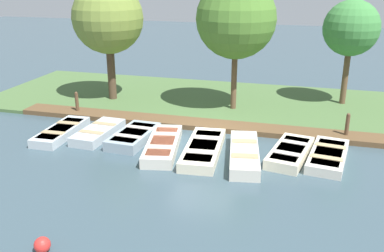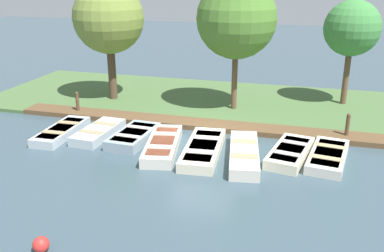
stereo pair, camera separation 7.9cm
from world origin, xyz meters
name	(u,v)px [view 2 (the right image)]	position (x,y,z in m)	size (l,w,h in m)	color
ground_plane	(203,141)	(0.00, 0.00, 0.00)	(80.00, 80.00, 0.00)	#384C56
shore_bank	(227,103)	(-5.00, 0.00, 0.08)	(8.00, 24.00, 0.15)	#476638
dock_walkway	(212,125)	(-1.54, 0.00, 0.11)	(1.11, 17.55, 0.21)	brown
rowboat_0	(61,131)	(0.96, -5.59, 0.18)	(3.06, 1.10, 0.36)	#B2BCC1
rowboat_1	(99,132)	(0.66, -4.11, 0.19)	(2.73, 1.20, 0.39)	#B2BCC1
rowboat_2	(134,136)	(0.75, -2.56, 0.21)	(2.68, 1.37, 0.41)	#8C9EA8
rowboat_3	(163,145)	(1.29, -1.18, 0.20)	(3.55, 1.70, 0.41)	beige
rowboat_4	(203,149)	(1.21, 0.33, 0.19)	(3.63, 1.48, 0.38)	beige
rowboat_5	(244,154)	(1.32, 1.83, 0.22)	(3.62, 1.54, 0.44)	beige
rowboat_6	(290,153)	(0.72, 3.37, 0.19)	(3.01, 1.64, 0.39)	beige
rowboat_7	(328,156)	(0.63, 4.66, 0.17)	(3.08, 1.56, 0.35)	beige
mooring_post_near	(78,103)	(-1.59, -6.29, 0.55)	(0.15, 0.15, 1.10)	brown
mooring_post_far	(347,127)	(-1.59, 5.38, 0.55)	(0.15, 0.15, 1.10)	brown
buoy	(41,244)	(7.80, -1.91, 0.19)	(0.39, 0.39, 0.39)	red
park_tree_far_left	(109,19)	(-4.03, -5.68, 4.10)	(3.39, 3.39, 5.82)	#4C3828
park_tree_left	(237,19)	(-4.01, 0.48, 4.25)	(3.54, 3.54, 6.03)	brown
park_tree_center	(352,29)	(-6.21, 5.47, 3.73)	(2.57, 2.57, 5.04)	brown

